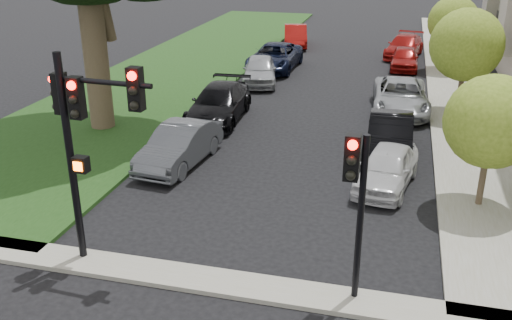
% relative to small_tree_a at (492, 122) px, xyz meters
% --- Properties ---
extents(grass_strip, '(8.00, 44.00, 0.12)m').
position_rel_small_tree_a_xyz_m(grass_strip, '(-15.20, 16.23, -2.64)').
color(grass_strip, '#193911').
rests_on(grass_strip, ground).
extents(sidewalk_right, '(3.50, 44.00, 0.12)m').
position_rel_small_tree_a_xyz_m(sidewalk_right, '(0.55, 16.23, -2.64)').
color(sidewalk_right, gray).
rests_on(sidewalk_right, ground).
extents(sidewalk_cross, '(60.00, 1.00, 0.12)m').
position_rel_small_tree_a_xyz_m(sidewalk_cross, '(-6.20, -5.77, -2.64)').
color(sidewalk_cross, gray).
rests_on(sidewalk_cross, ground).
extents(small_tree_a, '(2.70, 2.70, 4.06)m').
position_rel_small_tree_a_xyz_m(small_tree_a, '(0.00, 0.00, 0.00)').
color(small_tree_a, brown).
rests_on(small_tree_a, ground).
extents(small_tree_b, '(3.12, 3.12, 4.69)m').
position_rel_small_tree_a_xyz_m(small_tree_b, '(0.00, 9.40, 0.42)').
color(small_tree_b, brown).
rests_on(small_tree_b, ground).
extents(small_tree_c, '(2.83, 2.83, 4.25)m').
position_rel_small_tree_a_xyz_m(small_tree_c, '(-0.00, 17.93, 0.13)').
color(small_tree_c, brown).
rests_on(small_tree_c, ground).
extents(traffic_signal_main, '(2.58, 0.67, 5.29)m').
position_rel_small_tree_a_xyz_m(traffic_signal_main, '(-9.58, -5.54, 0.95)').
color(traffic_signal_main, black).
rests_on(traffic_signal_main, ground).
extents(traffic_signal_secondary, '(0.50, 0.40, 3.98)m').
position_rel_small_tree_a_xyz_m(traffic_signal_secondary, '(-3.32, -5.58, 0.08)').
color(traffic_signal_secondary, black).
rests_on(traffic_signal_secondary, ground).
extents(car_parked_0, '(2.22, 4.10, 1.32)m').
position_rel_small_tree_a_xyz_m(car_parked_0, '(-2.77, 0.80, -2.04)').
color(car_parked_0, silver).
rests_on(car_parked_0, ground).
extents(car_parked_1, '(1.61, 4.51, 1.48)m').
position_rel_small_tree_a_xyz_m(car_parked_1, '(-2.79, 3.70, -1.96)').
color(car_parked_1, black).
rests_on(car_parked_1, ground).
extents(car_parked_2, '(2.70, 5.32, 1.44)m').
position_rel_small_tree_a_xyz_m(car_parked_2, '(-2.53, 9.19, -1.98)').
color(car_parked_2, '#999BA0').
rests_on(car_parked_2, ground).
extents(car_parked_3, '(1.56, 3.85, 1.31)m').
position_rel_small_tree_a_xyz_m(car_parked_3, '(-2.47, 17.73, -2.04)').
color(car_parked_3, maroon).
rests_on(car_parked_3, ground).
extents(car_parked_4, '(2.69, 5.00, 1.38)m').
position_rel_small_tree_a_xyz_m(car_parked_4, '(-2.53, 21.22, -2.01)').
color(car_parked_4, maroon).
rests_on(car_parked_4, ground).
extents(car_parked_5, '(1.92, 4.46, 1.43)m').
position_rel_small_tree_a_xyz_m(car_parked_5, '(-9.91, 0.87, -1.98)').
color(car_parked_5, '#3F4247').
rests_on(car_parked_5, ground).
extents(car_parked_6, '(2.32, 5.23, 1.49)m').
position_rel_small_tree_a_xyz_m(car_parked_6, '(-10.10, 6.00, -1.95)').
color(car_parked_6, black).
rests_on(car_parked_6, ground).
extents(car_parked_7, '(2.58, 4.58, 1.47)m').
position_rel_small_tree_a_xyz_m(car_parked_7, '(-9.89, 12.44, -1.96)').
color(car_parked_7, '#999BA0').
rests_on(car_parked_7, ground).
extents(car_parked_8, '(2.62, 5.45, 1.50)m').
position_rel_small_tree_a_xyz_m(car_parked_8, '(-9.83, 15.72, -1.95)').
color(car_parked_8, black).
rests_on(car_parked_8, ground).
extents(car_parked_9, '(2.39, 4.60, 1.44)m').
position_rel_small_tree_a_xyz_m(car_parked_9, '(-9.97, 23.01, -1.98)').
color(car_parked_9, maroon).
rests_on(car_parked_9, ground).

